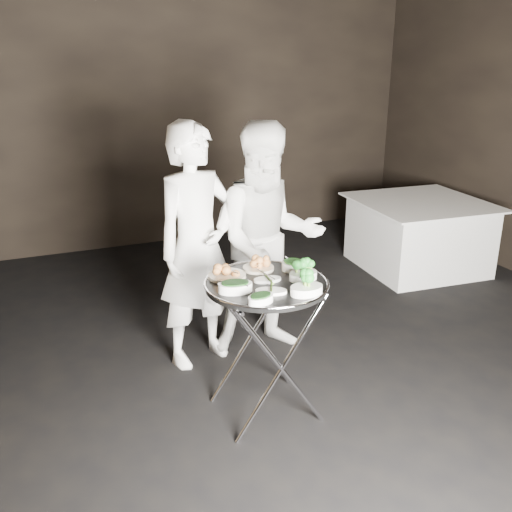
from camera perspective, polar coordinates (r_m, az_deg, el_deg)
name	(u,v)px	position (r m, az deg, el deg)	size (l,w,h in m)	color
floor	(298,405)	(3.70, 4.24, -14.68)	(6.00, 7.00, 0.05)	black
wall_back	(154,107)	(6.41, -10.20, 14.41)	(6.00, 0.05, 3.00)	black
tray_stand	(266,342)	(3.36, 1.00, -8.62)	(0.56, 0.48, 0.83)	silver
serving_tray	(266,284)	(3.20, 1.04, -2.81)	(0.70, 0.70, 0.04)	black
potato_plate_a	(227,272)	(3.26, -2.93, -1.57)	(0.22, 0.22, 0.08)	beige
potato_plate_b	(258,265)	(3.38, 0.24, -0.89)	(0.19, 0.19, 0.07)	beige
greens_bowl	(293,264)	(3.38, 3.70, -0.82)	(0.13, 0.13, 0.08)	white
asparagus_plate_a	(267,279)	(3.21, 1.15, -2.28)	(0.17, 0.10, 0.03)	white
asparagus_plate_b	(271,290)	(3.06, 1.53, -3.44)	(0.19, 0.16, 0.03)	white
spinach_bowl_a	(235,286)	(3.06, -2.10, -2.98)	(0.21, 0.15, 0.08)	white
spinach_bowl_b	(261,298)	(2.93, 0.47, -4.20)	(0.18, 0.14, 0.06)	white
broccoli_bowl_a	(303,274)	(3.24, 4.74, -1.80)	(0.18, 0.14, 0.07)	white
broccoli_bowl_b	(307,288)	(3.05, 5.08, -3.21)	(0.19, 0.14, 0.08)	white
serving_utensils	(264,270)	(3.25, 0.83, -1.41)	(0.58, 0.41, 0.01)	silver
waiter_left	(197,247)	(3.83, -5.92, 0.91)	(0.61, 0.40, 1.66)	white
waiter_right	(269,241)	(3.97, 1.28, 1.53)	(0.80, 0.62, 1.64)	white
dining_table	(418,235)	(5.91, 15.91, 2.08)	(1.20, 1.20, 0.69)	white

